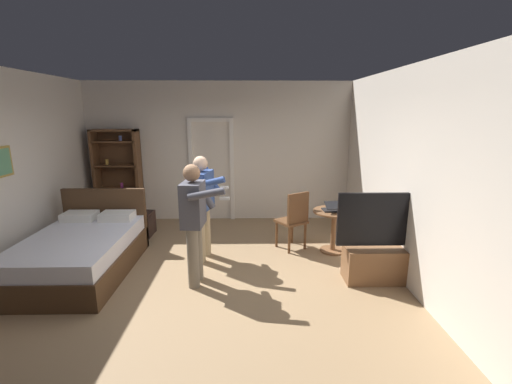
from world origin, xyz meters
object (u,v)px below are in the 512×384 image
object	(u,v)px
side_table	(334,224)
suitcase_dark	(137,226)
bed	(82,251)
person_striped_shirt	(202,200)
bookshelf	(118,173)
laptop	(334,208)
wooden_chair	(294,218)
person_blue_shirt	(194,217)
tv_flatscreen	(380,255)
suitcase_small	(139,223)
bottle_on_table	(345,204)

from	to	relation	value
side_table	suitcase_dark	world-z (taller)	side_table
bed	person_striped_shirt	bearing A→B (deg)	13.72
bookshelf	laptop	distance (m)	4.36
wooden_chair	person_blue_shirt	xyz separation A→B (m)	(-1.45, -1.13, 0.39)
side_table	suitcase_dark	bearing A→B (deg)	167.43
tv_flatscreen	suitcase_dark	bearing A→B (deg)	155.09
laptop	wooden_chair	world-z (taller)	wooden_chair
person_striped_shirt	suitcase_dark	xyz separation A→B (m)	(-1.35, 1.00, -0.74)
bed	bookshelf	distance (m)	2.42
bookshelf	suitcase_small	size ratio (longest dim) A/B	3.56
suitcase_dark	laptop	bearing A→B (deg)	-12.65
bookshelf	person_striped_shirt	bearing A→B (deg)	-44.00
bed	suitcase_small	bearing A→B (deg)	77.92
side_table	wooden_chair	xyz separation A→B (m)	(-0.64, 0.10, 0.07)
side_table	suitcase_small	distance (m)	3.58
person_blue_shirt	person_striped_shirt	distance (m)	0.80
wooden_chair	person_striped_shirt	world-z (taller)	person_striped_shirt
tv_flatscreen	wooden_chair	bearing A→B (deg)	132.90
bed	suitcase_dark	distance (m)	1.46
person_blue_shirt	suitcase_dark	xyz separation A→B (m)	(-1.35, 1.80, -0.73)
suitcase_small	wooden_chair	bearing A→B (deg)	-9.54
wooden_chair	person_striped_shirt	xyz separation A→B (m)	(-1.45, -0.33, 0.40)
bookshelf	side_table	xyz separation A→B (m)	(4.04, -1.65, -0.55)
bookshelf	side_table	bearing A→B (deg)	-22.24
tv_flatscreen	suitcase_dark	distance (m)	4.23
bookshelf	tv_flatscreen	world-z (taller)	bookshelf
laptop	suitcase_small	distance (m)	3.60
person_blue_shirt	suitcase_dark	size ratio (longest dim) A/B	3.19
bookshelf	side_table	distance (m)	4.40
tv_flatscreen	person_blue_shirt	xyz separation A→B (m)	(-2.48, -0.01, 0.55)
person_striped_shirt	laptop	bearing A→B (deg)	5.24
suitcase_small	side_table	bearing A→B (deg)	-8.30
bottle_on_table	suitcase_small	bearing A→B (deg)	164.95
bed	suitcase_dark	bearing A→B (deg)	76.27
bed	bookshelf	xyz separation A→B (m)	(-0.25, 2.30, 0.73)
laptop	person_striped_shirt	world-z (taller)	person_striped_shirt
bottle_on_table	person_blue_shirt	distance (m)	2.42
laptop	wooden_chair	xyz separation A→B (m)	(-0.61, 0.14, -0.21)
bottle_on_table	wooden_chair	distance (m)	0.85
bookshelf	suitcase_dark	distance (m)	1.35
bookshelf	laptop	world-z (taller)	bookshelf
bookshelf	tv_flatscreen	xyz separation A→B (m)	(4.43, -2.67, -0.65)
bookshelf	tv_flatscreen	distance (m)	5.21
bookshelf	wooden_chair	distance (m)	3.77
tv_flatscreen	laptop	bearing A→B (deg)	113.53
tv_flatscreen	person_striped_shirt	size ratio (longest dim) A/B	0.77
person_blue_shirt	bottle_on_table	bearing A→B (deg)	23.07
bookshelf	person_striped_shirt	xyz separation A→B (m)	(1.95, -1.88, -0.09)
suitcase_small	person_blue_shirt	bearing A→B (deg)	-48.35
bed	suitcase_small	world-z (taller)	bed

